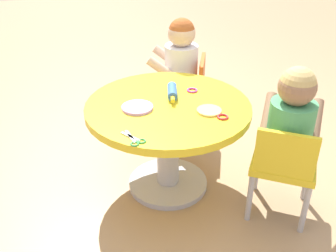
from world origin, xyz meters
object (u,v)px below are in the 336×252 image
child_chair_left (284,164)px  rolling_pin (172,91)px  craft_table (168,126)px  craft_scissors (135,140)px  seated_child_right (180,59)px  seated_child_left (292,119)px  child_chair_right (186,92)px

child_chair_left → rolling_pin: 0.67m
craft_table → rolling_pin: (0.09, -0.04, 0.16)m
craft_table → child_chair_left: (-0.32, -0.51, -0.08)m
rolling_pin → craft_scissors: size_ratio=1.63×
child_chair_left → seated_child_right: size_ratio=1.05×
craft_table → seated_child_left: size_ratio=1.65×
seated_child_left → seated_child_right: 0.93m
child_chair_left → seated_child_left: bearing=-28.6°
craft_table → rolling_pin: rolling_pin is taller
child_chair_left → seated_child_left: size_ratio=1.05×
child_chair_left → child_chair_right: bearing=18.7°
craft_table → seated_child_right: bearing=-17.0°
child_chair_right → seated_child_right: 0.23m
seated_child_right → craft_table: bearing=163.0°
child_chair_left → child_chair_right: size_ratio=1.00×
child_chair_right → rolling_pin: size_ratio=2.32×
seated_child_right → rolling_pin: bearing=164.1°
child_chair_right → child_chair_left: bearing=-161.3°
craft_scissors → rolling_pin: bearing=-30.0°
craft_table → child_chair_left: size_ratio=1.57×
child_chair_left → craft_scissors: bearing=89.9°
craft_scissors → craft_table: bearing=-31.9°
child_chair_right → craft_table: bearing=159.2°
craft_table → rolling_pin: bearing=-22.5°
seated_child_left → craft_scissors: seated_child_left is taller
rolling_pin → craft_scissors: (-0.41, 0.24, -0.02)m
craft_table → child_chair_left: 0.61m
seated_child_left → seated_child_right: same height
child_chair_left → seated_child_right: (0.89, 0.34, 0.23)m
child_chair_right → rolling_pin: (-0.47, 0.18, 0.23)m
seated_child_right → rolling_pin: 0.50m
rolling_pin → craft_scissors: bearing=150.0°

